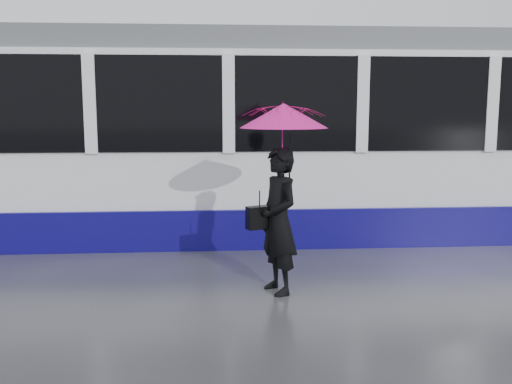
{
  "coord_description": "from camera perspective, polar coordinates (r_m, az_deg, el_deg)",
  "views": [
    {
      "loc": [
        -0.71,
        -7.19,
        2.16
      ],
      "look_at": [
        -0.2,
        -0.13,
        1.1
      ],
      "focal_mm": 40.0,
      "sensor_mm": 36.0,
      "label": 1
    }
  ],
  "objects": [
    {
      "name": "handbag",
      "position": [
        6.59,
        0.36,
        -2.56
      ],
      "size": [
        0.33,
        0.24,
        0.44
      ],
      "rotation": [
        0.0,
        0.0,
        0.38
      ],
      "color": "black",
      "rests_on": "ground"
    },
    {
      "name": "woman",
      "position": [
        6.6,
        2.28,
        -2.91
      ],
      "size": [
        0.61,
        0.73,
        1.7
      ],
      "primitive_type": "imported",
      "rotation": [
        0.0,
        0.0,
        -1.19
      ],
      "color": "black",
      "rests_on": "ground"
    },
    {
      "name": "umbrella",
      "position": [
        6.48,
        2.77,
        5.92
      ],
      "size": [
        1.3,
        1.3,
        1.15
      ],
      "rotation": [
        0.0,
        0.0,
        0.38
      ],
      "color": "#F91480",
      "rests_on": "ground"
    },
    {
      "name": "ground",
      "position": [
        7.54,
        1.44,
        -8.14
      ],
      "size": [
        90.0,
        90.0,
        0.0
      ],
      "primitive_type": "plane",
      "color": "#2D2D32",
      "rests_on": "ground"
    },
    {
      "name": "tram",
      "position": [
        10.24,
        -22.96,
        4.92
      ],
      "size": [
        26.0,
        2.56,
        3.35
      ],
      "color": "white",
      "rests_on": "ground"
    },
    {
      "name": "rails",
      "position": [
        9.95,
        0.04,
        -3.97
      ],
      "size": [
        34.0,
        1.51,
        0.02
      ],
      "color": "#3F3D38",
      "rests_on": "ground"
    }
  ]
}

